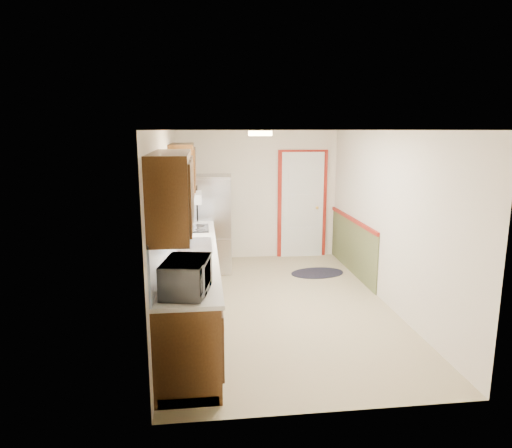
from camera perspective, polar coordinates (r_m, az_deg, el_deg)
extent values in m
cube|color=tan|center=(6.49, 2.94, -10.04)|extent=(3.20, 5.20, 0.12)
cube|color=white|center=(6.03, 3.18, 11.65)|extent=(3.20, 5.20, 0.12)
cube|color=white|center=(8.59, 0.21, 3.64)|extent=(3.20, 0.10, 2.40)
cube|color=white|center=(3.79, 9.54, -6.97)|extent=(3.20, 0.10, 2.40)
cube|color=white|center=(6.08, -11.02, 0.06)|extent=(0.10, 5.20, 2.40)
cube|color=white|center=(6.57, 16.05, 0.69)|extent=(0.10, 5.20, 2.40)
cube|color=#3B210D|center=(5.97, -8.04, -7.51)|extent=(0.60, 4.00, 0.90)
cube|color=silver|center=(5.84, -8.03, -3.15)|extent=(0.63, 4.00, 0.04)
cube|color=#5A90DC|center=(5.78, -11.11, -0.38)|extent=(0.02, 4.00, 0.55)
cube|color=#3B210D|center=(4.39, -10.50, 3.93)|extent=(0.35, 1.40, 0.75)
cube|color=#3B210D|center=(7.07, -9.17, 6.86)|extent=(0.35, 1.20, 0.75)
cube|color=white|center=(5.81, -11.17, 3.73)|extent=(0.02, 1.00, 0.90)
cube|color=#CD4A26|center=(5.77, -10.86, 7.18)|extent=(0.05, 1.12, 0.24)
cube|color=#B7B7BC|center=(5.93, -8.06, -2.67)|extent=(0.52, 0.82, 0.02)
cube|color=white|center=(7.17, -8.64, 3.32)|extent=(0.45, 0.60, 0.15)
cube|color=maroon|center=(8.74, 5.78, 2.39)|extent=(0.94, 0.05, 2.08)
cube|color=white|center=(8.71, 5.81, 2.36)|extent=(0.80, 0.04, 2.00)
cube|color=#525932|center=(7.96, 11.94, -2.77)|extent=(0.02, 2.30, 0.90)
cube|color=maroon|center=(7.86, 11.99, 0.55)|extent=(0.04, 2.30, 0.06)
cylinder|color=#FFD88C|center=(5.79, 0.54, 11.27)|extent=(0.30, 0.30, 0.06)
imported|color=white|center=(4.19, -8.73, -6.08)|extent=(0.41, 0.62, 0.39)
cube|color=#B7B7BC|center=(7.85, -5.61, 0.06)|extent=(0.73, 0.69, 1.65)
cylinder|color=black|center=(7.52, -7.28, -1.15)|extent=(0.02, 0.02, 1.16)
ellipsoid|color=black|center=(7.90, 7.67, -6.08)|extent=(0.99, 0.70, 0.01)
cube|color=black|center=(6.92, -7.90, -0.54)|extent=(0.47, 0.57, 0.02)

